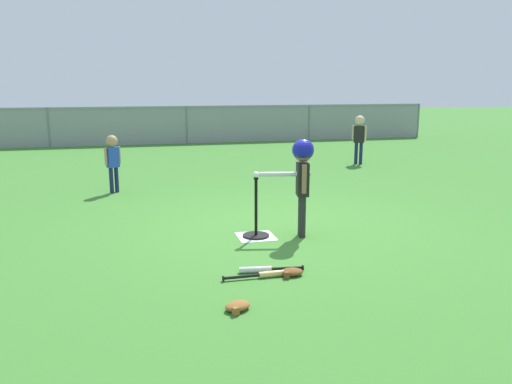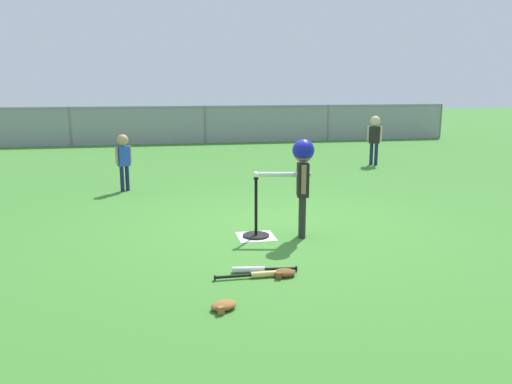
{
  "view_description": "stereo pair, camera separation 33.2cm",
  "coord_description": "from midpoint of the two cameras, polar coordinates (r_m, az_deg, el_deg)",
  "views": [
    {
      "loc": [
        -1.76,
        -6.1,
        1.8
      ],
      "look_at": [
        -0.33,
        -0.37,
        0.55
      ],
      "focal_mm": 35.83,
      "sensor_mm": 36.0,
      "label": 1
    },
    {
      "loc": [
        -1.44,
        -6.17,
        1.8
      ],
      "look_at": [
        -0.33,
        -0.37,
        0.55
      ],
      "focal_mm": 35.83,
      "sensor_mm": 36.0,
      "label": 2
    }
  ],
  "objects": [
    {
      "name": "ground_plane",
      "position": [
        6.59,
        0.55,
        -3.91
      ],
      "size": [
        60.0,
        60.0,
        0.0
      ],
      "primitive_type": "plane",
      "color": "#3D7A2D"
    },
    {
      "name": "home_plate",
      "position": [
        6.17,
        -1.55,
        -4.98
      ],
      "size": [
        0.44,
        0.44,
        0.01
      ],
      "primitive_type": "cube",
      "color": "white",
      "rests_on": "ground_plane"
    },
    {
      "name": "batting_tee",
      "position": [
        6.14,
        -1.55,
        -3.95
      ],
      "size": [
        0.32,
        0.32,
        0.72
      ],
      "color": "black",
      "rests_on": "ground_plane"
    },
    {
      "name": "baseball_on_tee",
      "position": [
        5.99,
        -1.59,
        1.95
      ],
      "size": [
        0.07,
        0.07,
        0.07
      ],
      "primitive_type": "sphere",
      "color": "white",
      "rests_on": "batting_tee"
    },
    {
      "name": "batter_child",
      "position": [
        6.01,
        3.6,
        2.72
      ],
      "size": [
        0.63,
        0.33,
        1.18
      ],
      "color": "#262626",
      "rests_on": "ground_plane"
    },
    {
      "name": "fielder_deep_center",
      "position": [
        11.88,
        10.67,
        6.49
      ],
      "size": [
        0.28,
        0.24,
        1.11
      ],
      "color": "#191E4C",
      "rests_on": "ground_plane"
    },
    {
      "name": "fielder_deep_right",
      "position": [
        8.92,
        -16.76,
        3.88
      ],
      "size": [
        0.26,
        0.19,
        0.97
      ],
      "color": "#191E4C",
      "rests_on": "ground_plane"
    },
    {
      "name": "spare_bat_silver",
      "position": [
        5.03,
        -1.23,
        -8.64
      ],
      "size": [
        0.64,
        0.13,
        0.06
      ],
      "color": "silver",
      "rests_on": "ground_plane"
    },
    {
      "name": "spare_bat_wood",
      "position": [
        4.91,
        -0.47,
        -9.18
      ],
      "size": [
        0.7,
        0.06,
        0.06
      ],
      "color": "#DBB266",
      "rests_on": "ground_plane"
    },
    {
      "name": "glove_by_plate",
      "position": [
        4.95,
        2.04,
        -8.94
      ],
      "size": [
        0.23,
        0.18,
        0.07
      ],
      "color": "brown",
      "rests_on": "ground_plane"
    },
    {
      "name": "glove_near_bats",
      "position": [
        4.25,
        -4.37,
        -12.62
      ],
      "size": [
        0.26,
        0.23,
        0.07
      ],
      "color": "brown",
      "rests_on": "ground_plane"
    },
    {
      "name": "outfield_fence",
      "position": [
        16.04,
        -8.36,
        7.59
      ],
      "size": [
        16.06,
        0.06,
        1.15
      ],
      "color": "slate",
      "rests_on": "ground_plane"
    }
  ]
}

